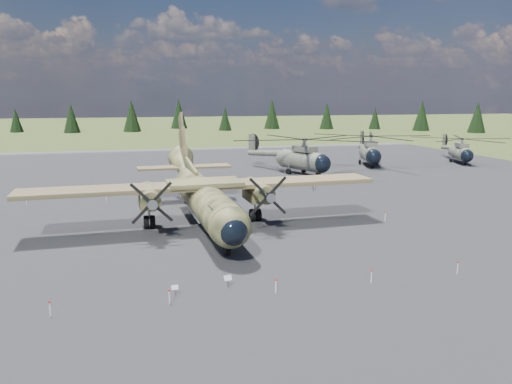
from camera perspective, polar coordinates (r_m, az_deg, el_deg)
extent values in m
plane|color=#485124|center=(41.10, -6.02, -4.79)|extent=(500.00, 500.00, 0.00)
cube|color=#535357|center=(50.71, -7.81, -1.84)|extent=(120.00, 120.00, 0.04)
cylinder|color=#2E361D|center=(42.50, -5.78, -0.95)|extent=(3.24, 18.76, 2.91)
sphere|color=#2E361D|center=(33.57, -2.92, -4.08)|extent=(2.90, 2.90, 2.85)
sphere|color=black|center=(33.05, -2.69, -4.41)|extent=(2.13, 2.13, 2.10)
cube|color=black|center=(34.96, -3.55, -2.17)|extent=(2.11, 1.70, 0.57)
cone|color=#2E361D|center=(54.26, -8.12, 2.71)|extent=(2.98, 7.19, 4.38)
cube|color=#9A9D9F|center=(43.76, -5.99, -2.22)|extent=(2.08, 6.27, 0.52)
cube|color=#2F381D|center=(42.78, -5.94, 0.75)|extent=(30.20, 4.06, 0.36)
cube|color=#2E361D|center=(42.74, -5.94, 1.05)|extent=(6.30, 3.85, 0.36)
cylinder|color=#2E361D|center=(42.03, -12.13, -0.41)|extent=(1.65, 5.43, 1.56)
cube|color=#2E361D|center=(42.98, -12.18, -1.08)|extent=(1.62, 3.56, 0.83)
cone|color=gray|center=(38.73, -11.78, -1.34)|extent=(0.81, 0.95, 0.79)
cylinder|color=black|center=(43.37, -12.08, -3.37)|extent=(0.93, 1.16, 1.14)
cylinder|color=#2E361D|center=(43.63, 0.21, 0.24)|extent=(1.65, 5.43, 1.56)
cube|color=#2E361D|center=(44.54, -0.09, -0.43)|extent=(1.62, 3.56, 0.83)
cone|color=gray|center=(40.45, 1.54, -0.60)|extent=(0.81, 0.95, 0.79)
cylinder|color=black|center=(44.91, -0.09, -2.64)|extent=(0.93, 1.16, 1.14)
cube|color=#2E361D|center=(50.30, -7.51, 2.82)|extent=(0.43, 7.85, 1.75)
cube|color=#2F381D|center=(54.77, -8.20, 2.84)|extent=(10.02, 2.46, 0.23)
cylinder|color=gray|center=(35.03, -3.36, -5.26)|extent=(0.15, 0.15, 0.94)
cylinder|color=black|center=(35.24, -3.35, -6.44)|extent=(0.38, 0.98, 0.97)
cylinder|color=slate|center=(72.12, 5.33, 3.59)|extent=(5.52, 8.33, 2.74)
sphere|color=black|center=(69.30, 7.53, 3.20)|extent=(3.28, 3.28, 2.52)
sphere|color=slate|center=(75.04, 3.29, 3.90)|extent=(3.28, 3.28, 2.52)
cube|color=slate|center=(71.60, 5.59, 4.94)|extent=(3.05, 3.95, 0.82)
cylinder|color=gray|center=(71.52, 5.60, 5.60)|extent=(0.51, 0.51, 1.09)
cylinder|color=slate|center=(78.14, 1.33, 4.47)|extent=(4.39, 9.00, 1.57)
cube|color=slate|center=(81.24, -0.48, 5.68)|extent=(0.80, 1.51, 2.63)
cylinder|color=black|center=(81.47, -0.26, 5.69)|extent=(1.14, 2.66, 2.85)
cylinder|color=black|center=(69.98, 7.12, 2.02)|extent=(0.57, 0.80, 0.74)
cylinder|color=black|center=(72.33, 3.74, 2.36)|extent=(0.64, 0.93, 0.88)
cylinder|color=gray|center=(72.24, 3.74, 2.81)|extent=(0.20, 0.20, 1.59)
cylinder|color=black|center=(74.28, 5.46, 2.56)|extent=(0.64, 0.93, 0.88)
cylinder|color=gray|center=(74.20, 5.47, 3.00)|extent=(0.20, 0.20, 1.59)
cylinder|color=slate|center=(83.42, 12.88, 4.27)|extent=(4.96, 7.96, 2.61)
sphere|color=black|center=(79.73, 13.27, 3.93)|extent=(3.06, 3.06, 2.40)
sphere|color=slate|center=(87.12, 12.53, 4.55)|extent=(3.06, 3.06, 2.40)
cube|color=slate|center=(82.84, 12.97, 5.39)|extent=(2.79, 3.74, 0.78)
cylinder|color=gray|center=(82.78, 13.00, 5.93)|extent=(0.48, 0.48, 1.04)
cylinder|color=slate|center=(90.94, 12.19, 5.05)|extent=(3.79, 8.70, 1.49)
cube|color=slate|center=(94.70, 11.91, 6.07)|extent=(0.70, 1.46, 2.51)
cylinder|color=black|center=(94.75, 12.13, 6.07)|extent=(0.96, 2.58, 2.72)
cylinder|color=black|center=(80.52, 13.16, 2.95)|extent=(0.51, 0.77, 0.71)
cylinder|color=black|center=(84.63, 11.77, 3.37)|extent=(0.57, 0.89, 0.84)
cylinder|color=gray|center=(84.57, 11.79, 3.74)|extent=(0.19, 0.19, 1.51)
cylinder|color=black|center=(85.04, 13.66, 3.33)|extent=(0.57, 0.89, 0.84)
cylinder|color=gray|center=(84.98, 13.68, 3.70)|extent=(0.19, 0.19, 1.51)
cylinder|color=slate|center=(91.16, 22.33, 4.09)|extent=(4.26, 6.82, 2.24)
sphere|color=black|center=(88.13, 22.96, 3.81)|extent=(2.63, 2.63, 2.06)
sphere|color=slate|center=(94.22, 21.75, 4.32)|extent=(2.63, 2.63, 2.06)
cube|color=slate|center=(90.69, 22.47, 4.96)|extent=(2.39, 3.21, 0.67)
cylinder|color=gray|center=(90.63, 22.50, 5.38)|extent=(0.41, 0.41, 0.89)
cylinder|color=slate|center=(97.38, 21.18, 4.73)|extent=(3.26, 7.45, 1.28)
cube|color=slate|center=(100.49, 20.69, 5.57)|extent=(0.60, 1.25, 2.15)
cylinder|color=black|center=(100.58, 20.86, 5.57)|extent=(0.83, 2.21, 2.33)
cylinder|color=black|center=(88.77, 22.79, 3.05)|extent=(0.44, 0.66, 0.61)
cylinder|color=black|center=(91.96, 21.36, 3.40)|extent=(0.49, 0.76, 0.72)
cylinder|color=gray|center=(91.91, 21.38, 3.69)|extent=(0.16, 0.16, 1.30)
cylinder|color=black|center=(92.69, 22.79, 3.35)|extent=(0.49, 0.76, 0.72)
cylinder|color=gray|center=(92.64, 22.81, 3.64)|extent=(0.16, 0.16, 1.30)
cube|color=gray|center=(29.04, -9.25, -11.10)|extent=(0.07, 0.07, 0.48)
cube|color=white|center=(28.91, -9.26, -10.70)|extent=(0.39, 0.17, 0.27)
cube|color=gray|center=(29.89, -3.26, -10.23)|extent=(0.09, 0.09, 0.57)
cube|color=white|center=(29.74, -3.24, -9.77)|extent=(0.48, 0.27, 0.32)
cylinder|color=white|center=(28.02, -22.47, -12.29)|extent=(0.07, 0.07, 0.80)
cylinder|color=red|center=(27.87, -22.53, -11.53)|extent=(0.12, 0.12, 0.10)
cylinder|color=white|center=(27.81, -9.87, -11.77)|extent=(0.07, 0.07, 0.80)
cylinder|color=red|center=(27.66, -9.90, -11.00)|extent=(0.12, 0.12, 0.10)
cylinder|color=white|center=(28.88, 2.28, -10.74)|extent=(0.07, 0.07, 0.80)
cylinder|color=red|center=(28.74, 2.28, -10.00)|extent=(0.12, 0.12, 0.10)
cylinder|color=white|center=(31.09, 13.05, -9.43)|extent=(0.07, 0.07, 0.80)
cylinder|color=red|center=(30.95, 13.08, -8.73)|extent=(0.12, 0.12, 0.10)
cylinder|color=white|center=(34.22, 22.05, -8.07)|extent=(0.07, 0.07, 0.80)
cylinder|color=red|center=(34.10, 22.10, -7.43)|extent=(0.12, 0.12, 0.10)
cylinder|color=white|center=(57.02, -24.77, -0.93)|extent=(0.07, 0.07, 0.80)
cylinder|color=red|center=(56.95, -24.81, -0.54)|extent=(0.12, 0.12, 0.10)
cylinder|color=white|center=(56.18, -16.72, -0.55)|extent=(0.07, 0.07, 0.80)
cylinder|color=red|center=(56.11, -16.74, -0.15)|extent=(0.12, 0.12, 0.10)
cylinder|color=white|center=(56.47, -8.59, -0.16)|extent=(0.07, 0.07, 0.80)
cylinder|color=red|center=(56.40, -8.60, 0.24)|extent=(0.12, 0.12, 0.10)
cylinder|color=white|center=(57.87, -0.70, 0.23)|extent=(0.07, 0.07, 0.80)
cylinder|color=red|center=(57.80, -0.70, 0.62)|extent=(0.12, 0.12, 0.10)
cylinder|color=white|center=(60.32, 6.68, 0.59)|extent=(0.07, 0.07, 0.80)
cylinder|color=red|center=(60.25, 6.69, 0.96)|extent=(0.12, 0.12, 0.10)
cylinder|color=white|center=(46.39, 14.55, -2.77)|extent=(0.07, 0.07, 0.80)
cylinder|color=red|center=(46.30, 14.57, -2.29)|extent=(0.12, 0.12, 0.10)
cone|color=black|center=(172.98, 23.96, 7.85)|extent=(5.52, 5.52, 9.85)
cone|color=black|center=(177.13, 18.41, 8.33)|extent=(5.71, 5.71, 10.20)
cone|color=black|center=(181.93, 13.43, 8.23)|extent=(4.31, 4.31, 7.69)
cone|color=black|center=(179.48, 8.09, 8.65)|extent=(5.23, 5.23, 9.33)
cone|color=black|center=(178.99, 1.84, 8.91)|extent=(5.79, 5.79, 10.34)
cone|color=black|center=(169.65, -3.56, 8.38)|extent=(4.43, 4.43, 7.91)
cone|color=black|center=(182.59, -8.82, 8.85)|extent=(5.88, 5.88, 10.51)
cone|color=black|center=(168.43, -14.02, 8.46)|extent=(5.73, 5.73, 10.23)
cone|color=black|center=(168.34, -20.36, 7.92)|extent=(5.11, 5.11, 9.13)
cone|color=black|center=(177.85, -25.75, 7.39)|extent=(4.22, 4.22, 7.54)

